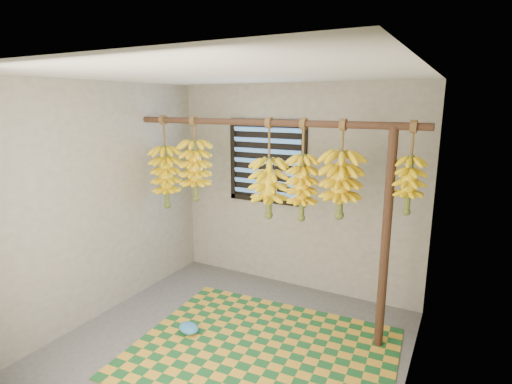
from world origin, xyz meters
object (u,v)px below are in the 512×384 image
Objects in this scene: support_post at (386,242)px; banana_bunch_b at (195,170)px; banana_bunch_c at (269,188)px; banana_bunch_a at (166,177)px; banana_bunch_d at (302,187)px; woven_mat at (262,352)px; banana_bunch_e at (341,184)px; banana_bunch_f at (409,185)px; plastic_bag at (189,328)px.

banana_bunch_b reaches higher than support_post.
banana_bunch_c is at bearing 180.00° from support_post.
banana_bunch_d is at bearing 0.00° from banana_bunch_a.
woven_mat is 1.54m from banana_bunch_d.
banana_bunch_c is 0.72m from banana_bunch_e.
support_post is at bearing 34.66° from woven_mat.
banana_bunch_e is at bearing 0.00° from banana_bunch_b.
banana_bunch_a and banana_bunch_f have the same top height.
banana_bunch_b is (-2.02, 0.00, 0.48)m from support_post.
banana_bunch_a is 1.30m from banana_bunch_c.
plastic_bag is 1.62m from banana_bunch_b.
banana_bunch_d is at bearing 180.00° from banana_bunch_f.
plastic_bag is at bearing -141.82° from banana_bunch_d.
banana_bunch_f is (1.29, 0.00, 0.16)m from banana_bunch_c.
banana_bunch_f is at bearing 0.00° from banana_bunch_b.
banana_bunch_e is (2.01, 0.00, 0.11)m from banana_bunch_a.
banana_bunch_a is 1.34× the size of banana_bunch_f.
banana_bunch_b is 1.17× the size of banana_bunch_f.
banana_bunch_b and banana_bunch_e have the same top height.
plastic_bag is at bearing -157.65° from support_post.
banana_bunch_a is at bearing -180.00° from banana_bunch_e.
banana_bunch_a is at bearing 139.04° from plastic_bag.
banana_bunch_d is 0.95m from banana_bunch_f.
support_post is at bearing 0.00° from banana_bunch_d.
banana_bunch_c and banana_bunch_d have the same top height.
banana_bunch_a and banana_bunch_b have the same top height.
banana_bunch_c is (0.52, 0.68, 1.31)m from plastic_bag.
banana_bunch_b is 2.17m from banana_bunch_f.
woven_mat is 1.94m from banana_bunch_f.
banana_bunch_e is (0.71, 0.00, 0.10)m from banana_bunch_c.
banana_bunch_c is at bearing 0.00° from banana_bunch_a.
plastic_bag is 1.56m from banana_bunch_c.
banana_bunch_c is (1.30, 0.00, 0.00)m from banana_bunch_a.
banana_bunch_e is at bearing 0.00° from banana_bunch_c.
banana_bunch_f is at bearing 0.00° from banana_bunch_d.
woven_mat is 1.66m from banana_bunch_e.
support_post is 0.55m from banana_bunch_f.
plastic_bag is 0.23× the size of banana_bunch_c.
support_post is 2.20× the size of banana_bunch_b.
support_post is 2.02m from plastic_bag.
support_post is at bearing 22.35° from plastic_bag.
banana_bunch_a and banana_bunch_c have the same top height.
banana_bunch_b is 0.89m from banana_bunch_c.
banana_bunch_b is 1.60m from banana_bunch_e.
support_post is 2.27× the size of banana_bunch_e.
banana_bunch_e reaches higher than plastic_bag.
support_post is at bearing 0.00° from banana_bunch_b.
banana_bunch_f is (0.15, 0.00, 0.53)m from support_post.
woven_mat is at bearing -149.38° from banana_bunch_f.
banana_bunch_d is (0.10, 0.62, 1.40)m from woven_mat.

